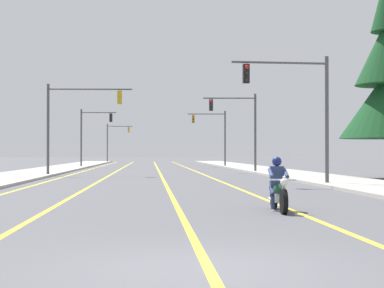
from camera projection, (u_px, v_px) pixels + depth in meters
name	position (u px, v px, depth m)	size (l,w,h in m)	color
ground_plane	(203.00, 269.00, 8.13)	(400.00, 400.00, 0.00)	#515156
lane_stripe_center	(159.00, 170.00, 53.02)	(0.16, 100.00, 0.01)	yellow
lane_stripe_left	(118.00, 170.00, 52.77)	(0.16, 100.00, 0.01)	yellow
lane_stripe_right	(193.00, 170.00, 53.23)	(0.16, 100.00, 0.01)	yellow
lane_stripe_far_left	(86.00, 171.00, 52.57)	(0.16, 100.00, 0.01)	yellow
sidewalk_kerb_right	(273.00, 171.00, 48.68)	(4.40, 110.00, 0.14)	#ADA89E
sidewalk_kerb_left	(41.00, 172.00, 47.37)	(4.40, 110.00, 0.14)	#ADA89E
motorcycle_with_rider	(278.00, 189.00, 16.09)	(0.70, 2.19, 1.46)	black
traffic_signal_near_right	(300.00, 100.00, 28.70)	(4.74, 0.55, 6.20)	#47474C
traffic_signal_near_left	(73.00, 114.00, 40.46)	(5.73, 0.41, 6.20)	#47474C
traffic_signal_mid_right	(240.00, 121.00, 47.16)	(4.18, 0.40, 6.20)	#47474C
traffic_signal_mid_left	(91.00, 130.00, 64.02)	(3.79, 0.37, 6.20)	#47474C
traffic_signal_far_right	(214.00, 130.00, 66.48)	(4.22, 0.44, 6.20)	#47474C
traffic_signal_far_left	(115.00, 137.00, 97.26)	(4.14, 0.43, 6.20)	#47474C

